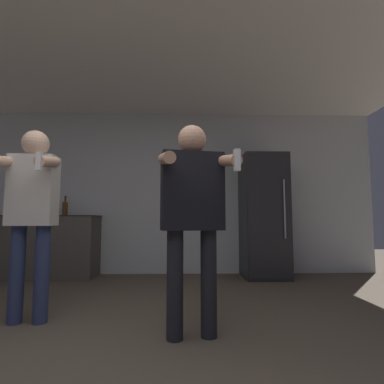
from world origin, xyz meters
name	(u,v)px	position (x,y,z in m)	size (l,w,h in m)	color
wall_back	(155,192)	(0.00, 3.33, 1.27)	(7.00, 0.06, 2.55)	#B2B7BC
ceiling_slab	(141,58)	(0.00, 1.65, 2.57)	(7.00, 3.82, 0.05)	silver
refrigerator	(263,216)	(1.64, 2.97, 0.90)	(0.62, 0.70, 1.79)	#262628
counter	(46,246)	(-1.54, 3.04, 0.45)	(1.47, 0.55, 0.90)	#47423D
bottle_brown_liquor	(65,208)	(-1.32, 3.11, 1.01)	(0.08, 0.08, 0.30)	#563314
bottle_dark_rum	(34,206)	(-1.78, 3.11, 1.04)	(0.08, 0.08, 0.36)	maroon
bottle_clear_vodka	(41,210)	(-1.68, 3.11, 0.99)	(0.06, 0.06, 0.24)	silver
person_woman_foreground	(192,206)	(0.53, 0.75, 0.94)	(0.57, 0.57, 1.54)	black
person_man_side	(32,204)	(-0.80, 1.10, 0.96)	(0.44, 0.43, 1.60)	navy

